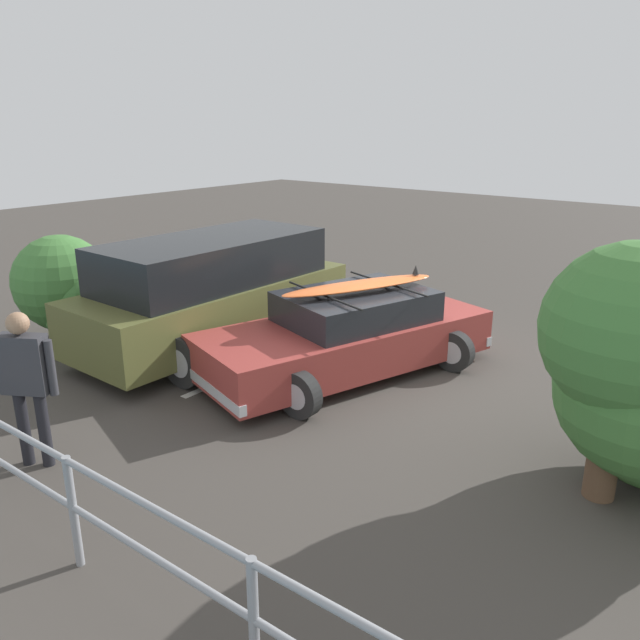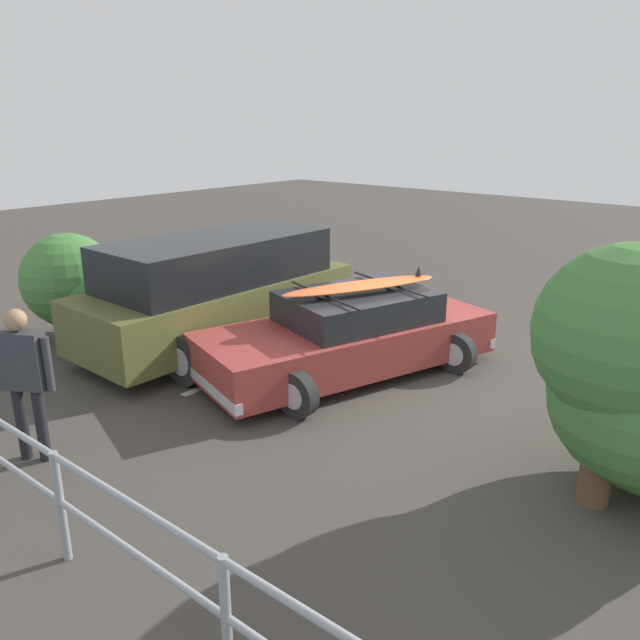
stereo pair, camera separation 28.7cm
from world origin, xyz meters
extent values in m
cube|color=#423D38|center=(0.00, 0.00, -0.01)|extent=(44.00, 44.00, 0.02)
cube|color=silver|center=(1.93, 0.43, 0.00)|extent=(0.12, 4.13, 0.00)
cube|color=#9E3833|center=(0.76, 0.43, 0.46)|extent=(2.86, 4.61, 0.60)
cube|color=#23262B|center=(0.71, 0.27, 0.98)|extent=(2.01, 2.41, 0.42)
cube|color=silver|center=(1.39, 2.45, 0.28)|extent=(1.65, 0.60, 0.14)
cube|color=silver|center=(0.13, -1.59, 0.28)|extent=(1.65, 0.60, 0.14)
cylinder|color=black|center=(0.35, 1.96, 0.30)|extent=(0.60, 0.18, 0.60)
cylinder|color=#B7B7BC|center=(0.35, 1.96, 0.30)|extent=(0.33, 0.19, 0.33)
cylinder|color=black|center=(1.97, 1.46, 0.30)|extent=(0.60, 0.18, 0.60)
cylinder|color=#B7B7BC|center=(1.97, 1.46, 0.30)|extent=(0.33, 0.19, 0.33)
cylinder|color=black|center=(-0.45, -0.59, 0.30)|extent=(0.60, 0.18, 0.60)
cylinder|color=#B7B7BC|center=(-0.45, -0.59, 0.30)|extent=(0.33, 0.19, 0.33)
cylinder|color=black|center=(1.17, -1.10, 0.30)|extent=(0.60, 0.18, 0.60)
cylinder|color=#B7B7BC|center=(1.17, -1.10, 0.30)|extent=(0.33, 0.19, 0.33)
cylinder|color=black|center=(0.88, 0.81, 1.23)|extent=(1.67, 0.55, 0.03)
cylinder|color=black|center=(0.54, -0.27, 1.23)|extent=(1.67, 0.55, 0.03)
ellipsoid|color=orange|center=(0.66, 0.25, 1.29)|extent=(1.40, 2.44, 0.09)
cone|color=black|center=(0.28, -0.65, 1.40)|extent=(0.10, 0.10, 0.14)
cube|color=brown|center=(3.11, 0.82, 0.65)|extent=(1.87, 4.66, 0.83)
cube|color=black|center=(3.11, 0.82, 1.42)|extent=(1.71, 3.64, 0.71)
cylinder|color=black|center=(3.08, -1.60, 0.75)|extent=(0.66, 0.19, 0.65)
cylinder|color=black|center=(2.20, 2.22, 0.36)|extent=(0.73, 0.22, 0.73)
cylinder|color=#B7B7BC|center=(2.20, 2.22, 0.36)|extent=(0.40, 0.23, 0.40)
cylinder|color=black|center=(4.05, 2.20, 0.36)|extent=(0.73, 0.22, 0.73)
cylinder|color=#B7B7BC|center=(4.05, 2.20, 0.36)|extent=(0.40, 0.23, 0.40)
cylinder|color=black|center=(2.16, -0.56, 0.36)|extent=(0.73, 0.22, 0.73)
cylinder|color=#B7B7BC|center=(2.16, -0.56, 0.36)|extent=(0.40, 0.23, 0.40)
cylinder|color=black|center=(4.02, -0.59, 0.36)|extent=(0.73, 0.22, 0.73)
cylinder|color=#B7B7BC|center=(4.02, -0.59, 0.36)|extent=(0.40, 0.23, 0.40)
cylinder|color=black|center=(1.73, 4.49, 0.42)|extent=(0.12, 0.12, 0.84)
cylinder|color=black|center=(1.93, 4.61, 0.42)|extent=(0.12, 0.12, 0.84)
cube|color=#333338|center=(1.83, 4.55, 1.15)|extent=(0.52, 0.42, 0.63)
sphere|color=#9E7556|center=(1.83, 4.55, 1.59)|extent=(0.23, 0.23, 0.23)
cylinder|color=#333338|center=(1.58, 4.40, 1.13)|extent=(0.09, 0.09, 0.59)
cylinder|color=gray|center=(-1.93, 5.11, 0.51)|extent=(0.07, 0.07, 1.01)
cylinder|color=gray|center=(0.04, 5.16, 0.51)|extent=(0.07, 0.07, 1.01)
cylinder|color=gray|center=(1.03, 5.18, 0.56)|extent=(9.87, 0.31, 0.06)
cylinder|color=brown|center=(-3.05, 1.44, 0.32)|extent=(0.30, 0.30, 0.65)
sphere|color=#427A38|center=(-3.12, 1.43, 1.72)|extent=(1.63, 1.63, 1.63)
sphere|color=#427A38|center=(-3.09, 1.13, 1.60)|extent=(1.46, 1.46, 1.46)
cylinder|color=brown|center=(4.94, 2.21, 0.18)|extent=(0.27, 0.27, 0.36)
sphere|color=#427A38|center=(4.94, 2.01, 0.61)|extent=(1.19, 1.19, 1.19)
sphere|color=#427A38|center=(5.50, 2.19, 0.61)|extent=(0.93, 0.93, 0.93)
sphere|color=#427A38|center=(5.15, 2.23, 1.02)|extent=(1.54, 1.54, 1.54)
sphere|color=#427A38|center=(4.79, 2.02, 0.66)|extent=(1.46, 1.46, 1.46)
camera|label=1|loc=(-4.20, 7.30, 3.53)|focal=35.00mm
camera|label=2|loc=(-4.42, 7.12, 3.53)|focal=35.00mm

